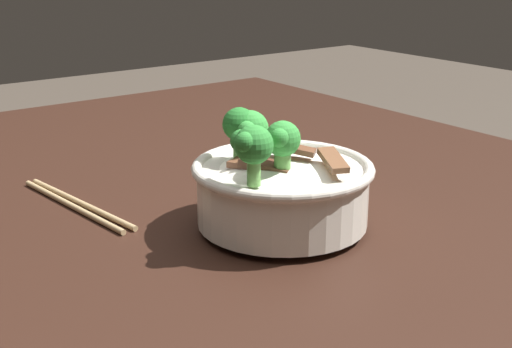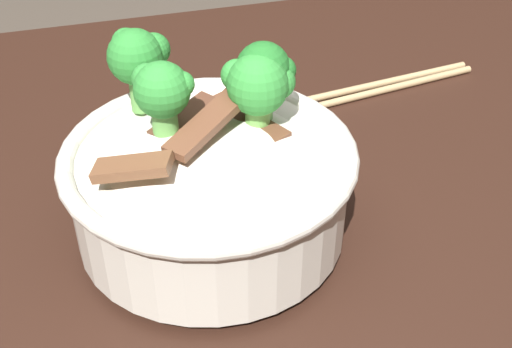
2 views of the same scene
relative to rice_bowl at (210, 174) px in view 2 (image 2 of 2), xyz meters
The scene contains 3 objects.
dining_table 0.18m from the rice_bowl, 34.96° to the right, with size 1.36×0.95×0.77m.
rice_bowl is the anchor object (origin of this frame).
chopsticks_pair 0.26m from the rice_bowl, 38.10° to the left, with size 0.23×0.05×0.01m.
Camera 2 is at (-0.16, -0.29, 1.09)m, focal length 46.03 mm.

